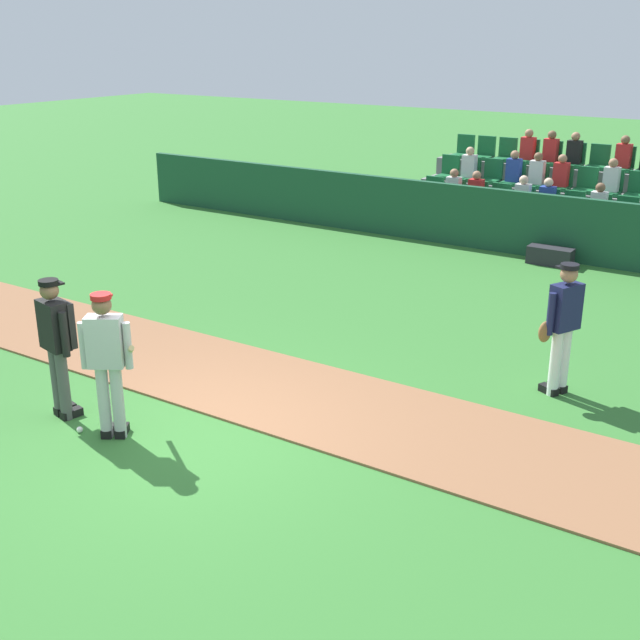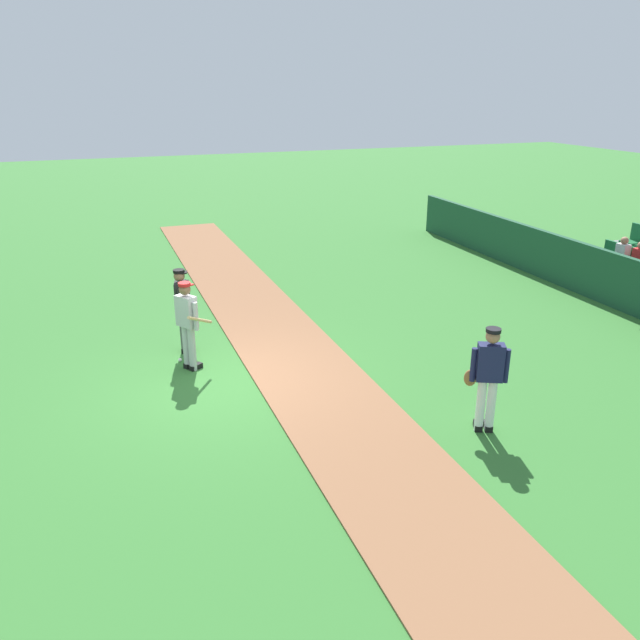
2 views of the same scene
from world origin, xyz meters
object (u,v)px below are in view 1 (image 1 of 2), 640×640
object	(u,v)px
equipment_bag	(550,256)
umpire_home_plate	(57,340)
batter_grey_jersey	(108,360)
baseball	(80,430)
runner_navy_jersey	(562,325)

from	to	relation	value
equipment_bag	umpire_home_plate	bearing A→B (deg)	-105.81
batter_grey_jersey	baseball	bearing A→B (deg)	-159.78
batter_grey_jersey	equipment_bag	bearing A→B (deg)	79.19
runner_navy_jersey	umpire_home_plate	bearing A→B (deg)	-140.91
umpire_home_plate	runner_navy_jersey	xyz separation A→B (m)	(4.85, 3.94, -0.04)
umpire_home_plate	batter_grey_jersey	bearing A→B (deg)	-2.96
batter_grey_jersey	equipment_bag	size ratio (longest dim) A/B	1.96
runner_navy_jersey	equipment_bag	bearing A→B (deg)	108.66
umpire_home_plate	runner_navy_jersey	world-z (taller)	same
umpire_home_plate	equipment_bag	xyz separation A→B (m)	(2.82, 9.96, -0.82)
baseball	runner_navy_jersey	bearing A→B (deg)	43.51
batter_grey_jersey	baseball	distance (m)	1.03
batter_grey_jersey	equipment_bag	xyz separation A→B (m)	(1.91, 10.01, -0.79)
runner_navy_jersey	equipment_bag	size ratio (longest dim) A/B	1.96
umpire_home_plate	equipment_bag	distance (m)	10.39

